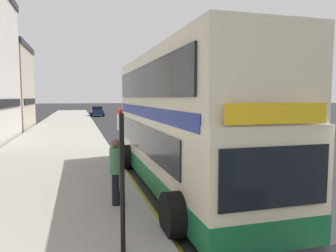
% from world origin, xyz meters
% --- Properties ---
extents(ground_plane, '(260.00, 260.00, 0.00)m').
position_xyz_m(ground_plane, '(0.00, 32.00, 0.00)').
color(ground_plane, '#28282B').
extents(pavement_near, '(6.00, 76.00, 0.14)m').
position_xyz_m(pavement_near, '(-7.00, 32.00, 0.07)').
color(pavement_near, '#A39E93').
rests_on(pavement_near, ground).
extents(double_decker_bus, '(3.21, 10.98, 4.40)m').
position_xyz_m(double_decker_bus, '(-2.46, 5.94, 2.06)').
color(double_decker_bus, beige).
rests_on(double_decker_bus, ground).
extents(bus_bay_markings, '(2.84, 14.65, 0.01)m').
position_xyz_m(bus_bay_markings, '(-2.58, 5.89, 0.01)').
color(bus_bay_markings, gold).
rests_on(bus_bay_markings, ground).
extents(bus_stop_sign, '(0.09, 0.51, 2.64)m').
position_xyz_m(bus_stop_sign, '(-5.00, 1.50, 1.70)').
color(bus_stop_sign, black).
rests_on(bus_stop_sign, pavement_near).
extents(parked_car_silver_kerbside, '(2.09, 4.20, 1.62)m').
position_xyz_m(parked_car_silver_kerbside, '(3.07, 23.61, 0.80)').
color(parked_car_silver_kerbside, '#B2B5BA').
rests_on(parked_car_silver_kerbside, ground).
extents(parked_car_navy_behind, '(2.09, 4.20, 1.62)m').
position_xyz_m(parked_car_navy_behind, '(-2.84, 47.32, 0.80)').
color(parked_car_navy_behind, navy).
rests_on(parked_car_navy_behind, ground).
extents(pedestrian_waiting_near_sign, '(0.34, 0.34, 1.76)m').
position_xyz_m(pedestrian_waiting_near_sign, '(-4.82, 4.06, 1.10)').
color(pedestrian_waiting_near_sign, black).
rests_on(pedestrian_waiting_near_sign, pavement_near).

